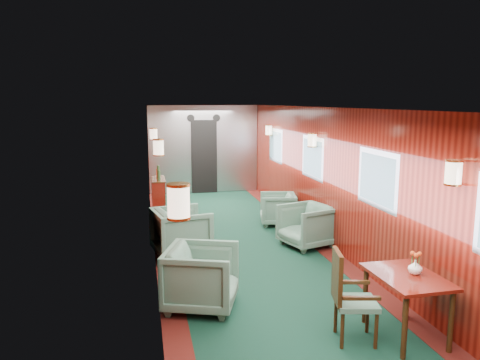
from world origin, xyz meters
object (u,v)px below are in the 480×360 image
(side_chair, at_px, (348,293))
(armchair_left_far, at_px, (181,232))
(armchair_right_near, at_px, (307,226))
(armchair_right_far, at_px, (278,209))
(credenza, at_px, (158,197))
(armchair_left_near, at_px, (202,277))
(dining_table, at_px, (407,285))

(side_chair, relative_size, armchair_left_far, 1.13)
(side_chair, relative_size, armchair_right_near, 1.21)
(armchair_right_far, bearing_deg, credenza, -105.81)
(side_chair, xyz_separation_m, armchair_left_near, (-1.39, 1.11, -0.15))
(credenza, xyz_separation_m, armchair_right_near, (2.44, -2.75, -0.06))
(armchair_left_far, bearing_deg, armchair_right_far, -64.87)
(dining_table, bearing_deg, armchair_left_far, 122.51)
(side_chair, bearing_deg, armchair_right_near, 90.03)
(credenza, relative_size, armchair_right_far, 1.56)
(armchair_left_near, relative_size, armchair_left_far, 0.97)
(side_chair, xyz_separation_m, armchair_right_near, (0.69, 3.17, -0.16))
(armchair_left_near, xyz_separation_m, armchair_right_far, (2.02, 3.58, -0.06))
(armchair_left_far, bearing_deg, armchair_left_near, 170.57)
(dining_table, distance_m, armchair_right_near, 3.23)
(dining_table, height_order, armchair_right_near, armchair_right_near)
(armchair_left_near, height_order, armchair_left_far, armchair_left_far)
(armchair_right_near, bearing_deg, armchair_left_far, -106.60)
(side_chair, xyz_separation_m, credenza, (-1.75, 5.92, -0.10))
(armchair_right_far, bearing_deg, armchair_right_near, 14.38)
(armchair_left_far, xyz_separation_m, armchair_right_far, (2.09, 1.57, -0.07))
(credenza, distance_m, armchair_right_near, 3.68)
(side_chair, height_order, armchair_right_far, side_chair)
(armchair_right_near, xyz_separation_m, armchair_right_far, (-0.07, 1.52, -0.04))
(credenza, bearing_deg, armchair_right_near, -48.37)
(credenza, relative_size, armchair_left_near, 1.31)
(armchair_left_near, bearing_deg, armchair_right_far, -10.28)
(armchair_left_near, relative_size, armchair_right_far, 1.19)
(credenza, bearing_deg, armchair_left_near, -85.81)
(side_chair, distance_m, armchair_right_far, 4.73)
(armchair_left_far, bearing_deg, dining_table, -157.95)
(dining_table, height_order, armchair_left_near, armchair_left_near)
(dining_table, bearing_deg, credenza, 110.63)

